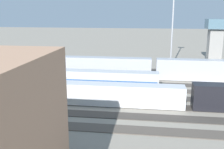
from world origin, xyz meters
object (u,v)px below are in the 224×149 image
train_on_track_2 (105,67)px  train_on_track_4 (1,76)px  train_on_track_6 (46,91)px  light_mast_2 (174,1)px  control_tower (215,38)px

train_on_track_2 → train_on_track_4: (22.65, 10.00, -0.60)m
train_on_track_6 → train_on_track_2: bearing=-111.4°
light_mast_2 → control_tower: bearing=-145.9°
train_on_track_6 → train_on_track_4: size_ratio=1.27×
train_on_track_6 → control_tower: size_ratio=6.47×
train_on_track_2 → train_on_track_4: 24.76m
train_on_track_2 → control_tower: 39.06m
train_on_track_2 → light_mast_2: size_ratio=3.92×
train_on_track_2 → train_on_track_4: size_ratio=1.68×
light_mast_2 → control_tower: size_ratio=2.18×
train_on_track_6 → train_on_track_4: 17.88m
train_on_track_6 → control_tower: (-39.10, -42.73, 6.08)m
train_on_track_6 → light_mast_2: (-24.99, -33.18, 17.06)m
train_on_track_2 → train_on_track_4: train_on_track_2 is taller
train_on_track_6 → light_mast_2: size_ratio=2.97×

